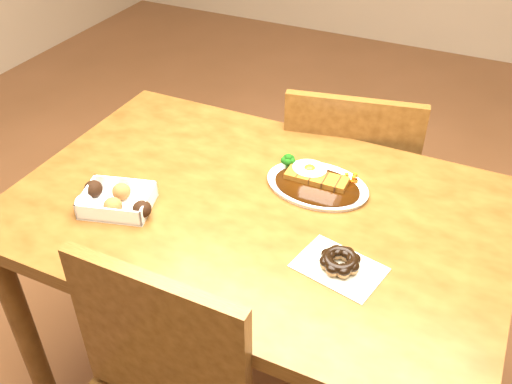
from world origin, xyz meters
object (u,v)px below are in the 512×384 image
at_px(pon_de_ring, 340,262).
at_px(katsu_curry_plate, 316,182).
at_px(donut_box, 115,200).
at_px(table, 256,236).
at_px(chair_far, 348,187).

bearing_deg(pon_de_ring, katsu_curry_plate, 120.26).
xyz_separation_m(katsu_curry_plate, pon_de_ring, (0.15, -0.26, 0.00)).
xyz_separation_m(donut_box, pon_de_ring, (0.56, 0.03, -0.00)).
relative_size(donut_box, pon_de_ring, 0.98).
relative_size(table, katsu_curry_plate, 4.45).
bearing_deg(donut_box, pon_de_ring, 3.39).
relative_size(katsu_curry_plate, donut_box, 1.35).
height_order(katsu_curry_plate, pon_de_ring, katsu_curry_plate).
xyz_separation_m(chair_far, katsu_curry_plate, (0.02, -0.40, 0.29)).
bearing_deg(donut_box, chair_far, 60.26).
bearing_deg(katsu_curry_plate, pon_de_ring, -59.74).
bearing_deg(chair_far, pon_de_ring, 92.48).
bearing_deg(table, katsu_curry_plate, 53.24).
relative_size(chair_far, donut_box, 4.36).
distance_m(donut_box, pon_de_ring, 0.56).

